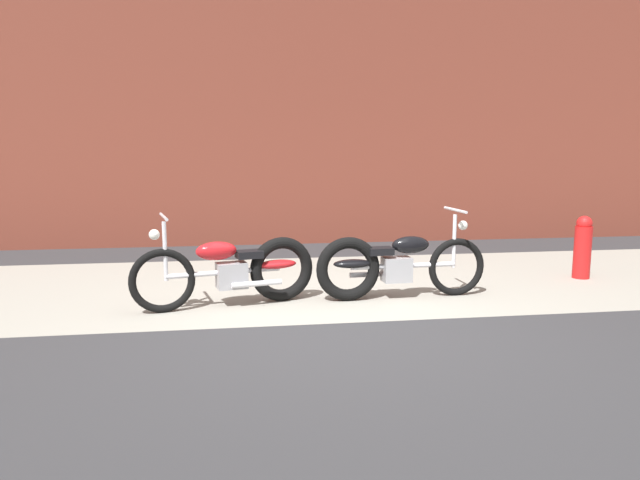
% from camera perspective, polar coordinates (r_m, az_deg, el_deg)
% --- Properties ---
extents(ground_plane, '(80.00, 80.00, 0.00)m').
position_cam_1_polar(ground_plane, '(5.50, 1.64, -8.58)').
color(ground_plane, '#2D2D30').
extents(sidewalk_slab, '(36.00, 3.50, 0.01)m').
position_cam_1_polar(sidewalk_slab, '(7.17, -0.75, -4.43)').
color(sidewalk_slab, gray).
rests_on(sidewalk_slab, ground).
extents(brick_building_wall, '(36.00, 0.50, 5.17)m').
position_cam_1_polar(brick_building_wall, '(10.45, -3.30, 13.94)').
color(brick_building_wall, brown).
rests_on(brick_building_wall, ground).
extents(motorcycle_red, '(1.98, 0.72, 1.03)m').
position_cam_1_polar(motorcycle_red, '(6.12, -8.36, -3.03)').
color(motorcycle_red, black).
rests_on(motorcycle_red, ground).
extents(motorcycle_black, '(2.01, 0.58, 1.03)m').
position_cam_1_polar(motorcycle_black, '(6.38, 7.22, -2.52)').
color(motorcycle_black, black).
rests_on(motorcycle_black, ground).
extents(fire_hydrant, '(0.22, 0.22, 0.84)m').
position_cam_1_polar(fire_hydrant, '(8.16, 25.37, -0.64)').
color(fire_hydrant, red).
rests_on(fire_hydrant, ground).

